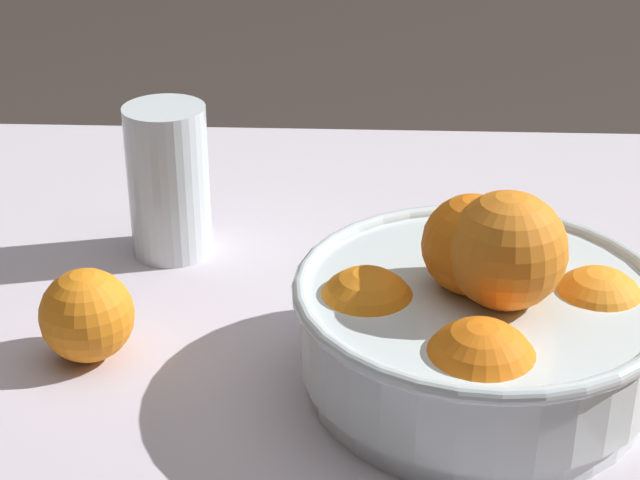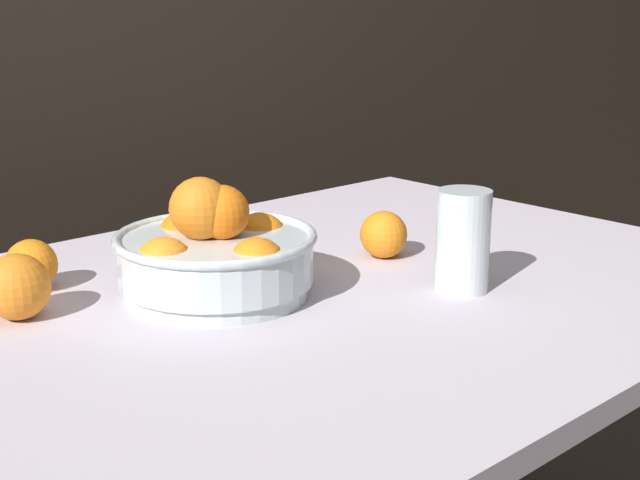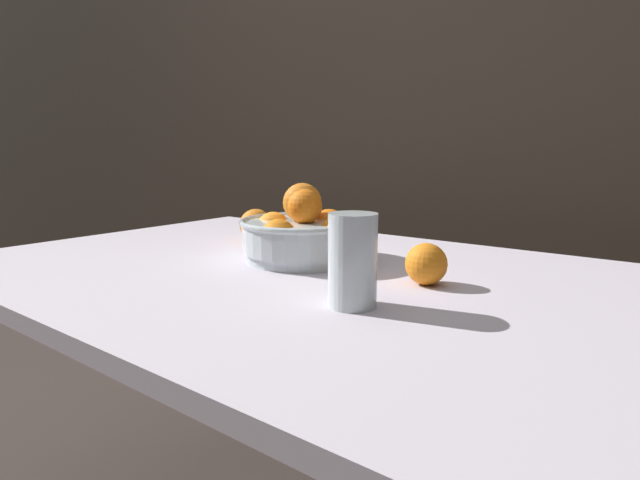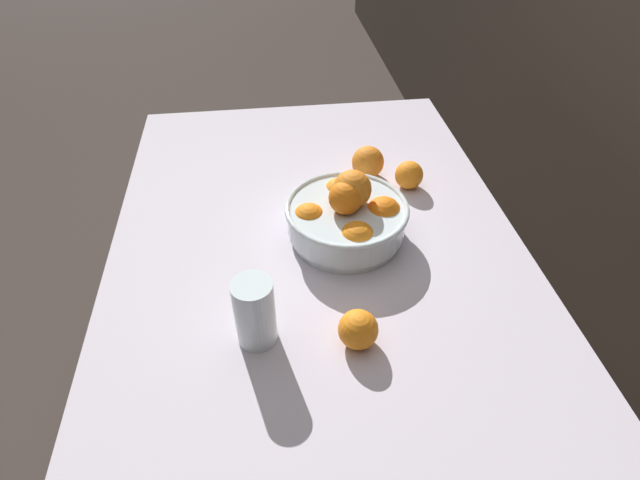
# 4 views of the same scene
# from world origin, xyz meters

# --- Properties ---
(dining_table) EXTENTS (1.40, 0.91, 0.72)m
(dining_table) POSITION_xyz_m (0.00, 0.00, 0.65)
(dining_table) COLOR silver
(dining_table) RESTS_ON ground_plane
(fruit_bowl) EXTENTS (0.27, 0.27, 0.16)m
(fruit_bowl) POSITION_xyz_m (-0.05, 0.07, 0.78)
(fruit_bowl) COLOR silver
(fruit_bowl) RESTS_ON dining_table
(juice_glass) EXTENTS (0.07, 0.07, 0.14)m
(juice_glass) POSITION_xyz_m (0.21, -0.14, 0.78)
(juice_glass) COLOR #F4A314
(juice_glass) RESTS_ON dining_table
(orange_loose_front) EXTENTS (0.07, 0.07, 0.07)m
(orange_loose_front) POSITION_xyz_m (0.24, 0.04, 0.76)
(orange_loose_front) COLOR orange
(orange_loose_front) RESTS_ON dining_table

